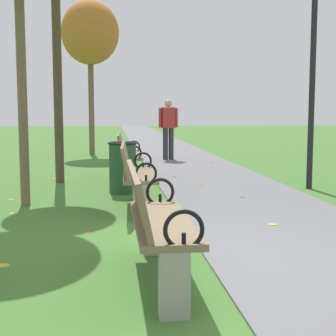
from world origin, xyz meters
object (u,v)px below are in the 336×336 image
at_px(park_bench_2, 136,174).
at_px(lamp_post, 313,53).
at_px(pedestrian_walking, 168,126).
at_px(trash_bin, 123,167).
at_px(tree_4, 90,34).
at_px(park_bench_1, 156,221).
at_px(park_bench_3, 128,155).

xyz_separation_m(park_bench_2, lamp_post, (3.08, 1.51, 1.82)).
height_order(pedestrian_walking, trash_bin, pedestrian_walking).
height_order(park_bench_2, tree_4, tree_4).
height_order(park_bench_1, park_bench_3, same).
distance_m(park_bench_1, lamp_post, 5.71).
bearing_deg(park_bench_3, park_bench_1, -90.00).
xyz_separation_m(park_bench_1, pedestrian_walking, (1.23, 9.75, 0.44)).
relative_size(park_bench_2, park_bench_3, 1.00).
bearing_deg(tree_4, park_bench_3, -81.30).
relative_size(park_bench_1, trash_bin, 1.91).
distance_m(tree_4, lamp_post, 8.44).
distance_m(park_bench_2, trash_bin, 1.42).
distance_m(trash_bin, lamp_post, 3.74).
bearing_deg(trash_bin, park_bench_3, 84.59).
xyz_separation_m(park_bench_1, trash_bin, (-0.15, 4.36, -0.06)).
distance_m(park_bench_1, pedestrian_walking, 9.84).
bearing_deg(tree_4, trash_bin, -84.23).
bearing_deg(pedestrian_walking, trash_bin, -104.29).
bearing_deg(park_bench_3, trash_bin, -95.41).
bearing_deg(lamp_post, park_bench_1, -124.62).
xyz_separation_m(trash_bin, lamp_post, (3.22, 0.10, 1.88)).
height_order(park_bench_2, pedestrian_walking, pedestrian_walking).
xyz_separation_m(tree_4, lamp_post, (3.97, -7.33, -1.33)).
bearing_deg(trash_bin, tree_4, 95.77).
bearing_deg(park_bench_2, lamp_post, 26.07).
distance_m(pedestrian_walking, trash_bin, 5.59).
xyz_separation_m(park_bench_1, lamp_post, (3.08, 4.46, 1.82)).
bearing_deg(park_bench_1, lamp_post, 55.38).
height_order(tree_4, pedestrian_walking, tree_4).
xyz_separation_m(park_bench_3, trash_bin, (-0.15, -1.56, -0.06)).
relative_size(trash_bin, lamp_post, 0.24).
relative_size(park_bench_2, trash_bin, 1.93).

